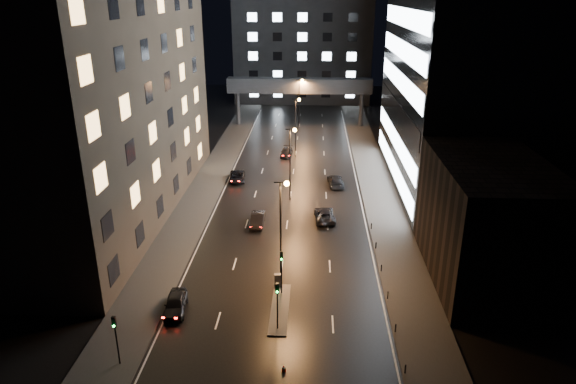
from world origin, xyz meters
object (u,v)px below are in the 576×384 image
(car_toward_b, at_px, (336,181))
(car_away_d, at_px, (287,152))
(car_away_b, at_px, (258,220))
(car_toward_a, at_px, (325,215))
(car_away_a, at_px, (176,304))
(utility_cabinet, at_px, (278,280))
(car_away_c, at_px, (237,177))

(car_toward_b, bearing_deg, car_away_d, -65.55)
(car_away_b, xyz_separation_m, car_toward_a, (8.21, 1.93, -0.03))
(car_away_b, bearing_deg, car_away_d, 85.67)
(car_away_a, relative_size, car_away_b, 1.00)
(car_toward_a, bearing_deg, car_away_d, -81.00)
(car_away_a, xyz_separation_m, car_away_b, (5.41, 18.43, -0.03))
(car_away_d, bearing_deg, car_away_a, -95.92)
(car_away_d, relative_size, utility_cabinet, 3.62)
(car_away_d, relative_size, car_toward_b, 0.90)
(car_away_c, distance_m, car_away_d, 14.60)
(car_away_a, relative_size, utility_cabinet, 3.50)
(car_toward_b, bearing_deg, car_toward_a, 76.62)
(car_away_c, relative_size, utility_cabinet, 3.80)
(car_away_d, bearing_deg, car_toward_b, -57.38)
(car_away_b, bearing_deg, car_toward_b, 54.87)
(car_away_a, bearing_deg, car_away_c, 82.78)
(car_away_d, bearing_deg, car_toward_a, -73.81)
(car_away_b, distance_m, utility_cabinet, 14.44)
(car_toward_a, distance_m, car_toward_b, 12.55)
(car_away_a, height_order, car_away_d, car_away_a)
(utility_cabinet, bearing_deg, car_toward_a, 63.22)
(car_away_d, height_order, utility_cabinet, utility_cabinet)
(car_away_c, height_order, utility_cabinet, utility_cabinet)
(car_away_d, bearing_deg, car_away_c, -114.68)
(car_away_a, distance_m, car_away_c, 33.95)
(car_away_b, xyz_separation_m, car_away_d, (2.08, 28.43, -0.07))
(car_away_c, height_order, car_toward_b, car_toward_b)
(car_away_a, height_order, car_away_c, car_away_a)
(car_toward_b, bearing_deg, car_away_b, 50.00)
(car_away_c, bearing_deg, car_away_a, -96.97)
(car_away_c, relative_size, car_away_d, 1.05)
(car_toward_b, bearing_deg, car_away_a, 59.75)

